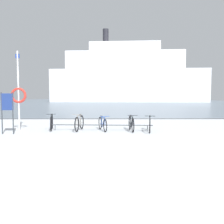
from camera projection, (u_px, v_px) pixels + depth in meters
name	position (u px, v px, depth m)	size (l,w,h in m)	color
ground	(113.00, 103.00, 61.16)	(80.00, 132.00, 0.08)	silver
bike_rack	(101.00, 125.00, 11.47)	(5.11, 0.39, 0.31)	#4C5156
bicycle_0	(52.00, 122.00, 11.74)	(0.50, 1.69, 0.84)	black
bicycle_1	(79.00, 123.00, 11.53)	(0.46, 1.71, 0.84)	black
bicycle_2	(103.00, 124.00, 11.52)	(0.59, 1.63, 0.75)	black
bicycle_3	(131.00, 124.00, 11.38)	(0.46, 1.72, 0.81)	black
bicycle_4	(150.00, 124.00, 11.19)	(0.47, 1.69, 0.80)	black
info_sign	(7.00, 106.00, 10.38)	(0.55, 0.06, 1.88)	#33383D
rescue_post	(18.00, 93.00, 11.26)	(0.76, 0.12, 3.89)	silver
ferry_ship	(127.00, 78.00, 66.47)	(43.91, 12.15, 20.69)	silver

